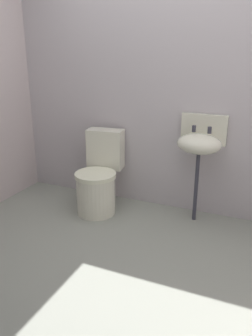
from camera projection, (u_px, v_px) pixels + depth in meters
The scene contains 4 objects.
ground_plane at pixel (110, 273), 2.60m from camera, with size 3.56×2.83×0.08m, color gray.
wall_back at pixel (166, 90), 3.29m from camera, with size 3.56×0.10×2.35m, color #B8B0B4.
toilet_near_wall at pixel (99, 179), 3.43m from camera, with size 0.45×0.63×0.78m.
sink at pixel (200, 143), 3.09m from camera, with size 0.42×0.35×0.99m.
Camera 1 is at (0.99, -1.96, 1.57)m, focal length 36.92 mm.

